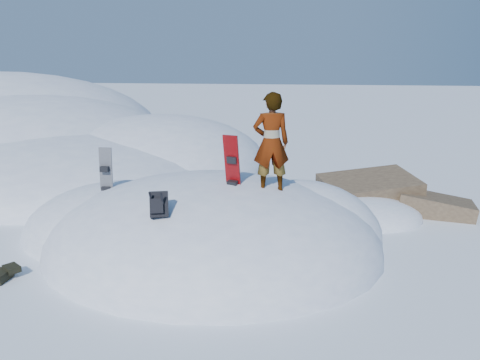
# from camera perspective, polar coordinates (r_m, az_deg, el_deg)

# --- Properties ---
(ground) EXTENTS (120.00, 120.00, 0.00)m
(ground) POSITION_cam_1_polar(r_m,az_deg,el_deg) (9.94, -3.37, -8.11)
(ground) COLOR white
(ground) RESTS_ON ground
(snow_mound) EXTENTS (8.00, 6.00, 3.00)m
(snow_mound) POSITION_cam_1_polar(r_m,az_deg,el_deg) (10.19, -4.07, -7.54)
(snow_mound) COLOR white
(snow_mound) RESTS_ON ground
(snow_ridge) EXTENTS (21.50, 18.50, 6.40)m
(snow_ridge) POSITION_cam_1_polar(r_m,az_deg,el_deg) (22.79, -24.94, 3.64)
(snow_ridge) COLOR white
(snow_ridge) RESTS_ON ground
(rock_outcrop) EXTENTS (4.68, 4.41, 1.68)m
(rock_outcrop) POSITION_cam_1_polar(r_m,az_deg,el_deg) (12.74, 16.03, -3.40)
(rock_outcrop) COLOR brown
(rock_outcrop) RESTS_ON ground
(snowboard_red) EXTENTS (0.37, 0.36, 1.61)m
(snowboard_red) POSITION_cam_1_polar(r_m,az_deg,el_deg) (9.04, -0.89, 0.69)
(snowboard_red) COLOR red
(snowboard_red) RESTS_ON snow_mound
(snowboard_dark) EXTENTS (0.28, 0.18, 1.50)m
(snowboard_dark) POSITION_cam_1_polar(r_m,az_deg,el_deg) (10.51, -16.00, -0.15)
(snowboard_dark) COLOR black
(snowboard_dark) RESTS_ON snow_mound
(backpack) EXTENTS (0.41, 0.49, 0.53)m
(backpack) POSITION_cam_1_polar(r_m,az_deg,el_deg) (8.10, -9.88, -3.01)
(backpack) COLOR black
(backpack) RESTS_ON snow_mound
(person) EXTENTS (0.79, 0.61, 1.92)m
(person) POSITION_cam_1_polar(r_m,az_deg,el_deg) (8.92, 3.81, 4.54)
(person) COLOR slate
(person) RESTS_ON snow_mound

